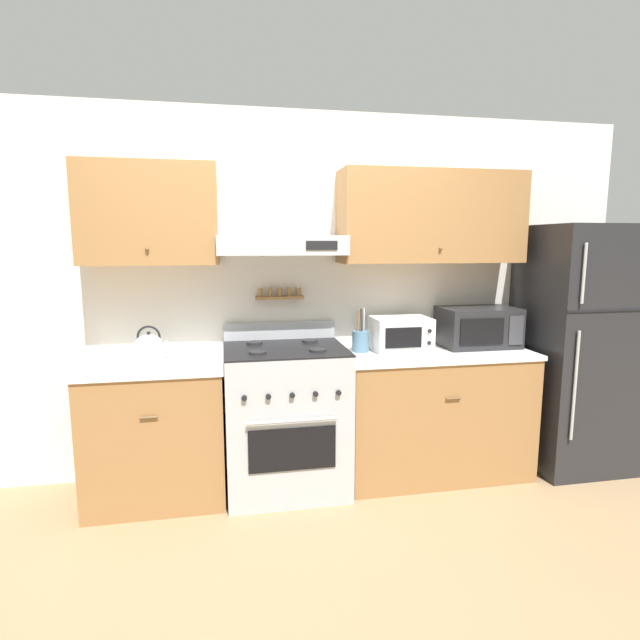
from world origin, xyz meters
The scene contains 10 objects.
ground_plane centered at (0.00, 0.00, 0.00)m, with size 16.00×16.00×0.00m, color #937551.
wall_back centered at (0.09, 0.60, 1.44)m, with size 5.20×0.46×2.55m.
counter_left centered at (-0.83, 0.32, 0.45)m, with size 0.87×0.64×0.90m.
counter_right centered at (1.06, 0.32, 0.45)m, with size 1.33×0.64×0.90m.
stove_range centered at (0.00, 0.30, 0.49)m, with size 0.79×0.68×1.09m.
refrigerator centered at (2.16, 0.28, 0.89)m, with size 0.73×0.70×1.77m.
tea_kettle centered at (-0.86, 0.39, 0.99)m, with size 0.21×0.17×0.23m.
microwave centered at (1.42, 0.41, 1.04)m, with size 0.54×0.37×0.28m.
utensil_crock centered at (0.54, 0.39, 0.98)m, with size 0.12×0.12×0.30m.
toaster_oven centered at (0.83, 0.39, 1.02)m, with size 0.40×0.30×0.23m.
Camera 1 is at (-0.38, -2.89, 1.64)m, focal length 28.00 mm.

